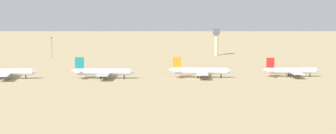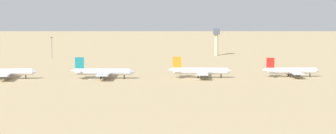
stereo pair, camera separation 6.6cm
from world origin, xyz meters
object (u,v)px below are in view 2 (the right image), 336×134
parked_jet_orange_3 (200,71)px  parked_jet_red_4 (291,71)px  parked_jet_teal_2 (103,72)px  control_tower (216,39)px  parked_jet_white_1 (3,72)px  light_pole_west (52,46)px

parked_jet_orange_3 → parked_jet_red_4: parked_jet_orange_3 is taller
parked_jet_teal_2 → control_tower: bearing=65.6°
control_tower → parked_jet_red_4: bearing=-82.3°
parked_jet_red_4 → parked_jet_white_1: bearing=-178.2°
light_pole_west → parked_jet_white_1: bearing=-93.3°
parked_jet_teal_2 → light_pole_west: (-46.64, 135.87, 5.61)m
parked_jet_teal_2 → parked_jet_red_4: (106.24, 2.23, -0.30)m
parked_jet_teal_2 → light_pole_west: light_pole_west is taller
parked_jet_teal_2 → control_tower: 178.02m
parked_jet_white_1 → light_pole_west: bearing=84.2°
parked_jet_orange_3 → parked_jet_red_4: size_ratio=1.09×
parked_jet_white_1 → control_tower: size_ratio=1.64×
parked_jet_white_1 → control_tower: bearing=45.3°
control_tower → light_pole_west: control_tower is taller
control_tower → light_pole_west: size_ratio=1.35×
parked_jet_orange_3 → light_pole_west: 168.50m
parked_jet_orange_3 → control_tower: size_ratio=1.62×
control_tower → light_pole_west: bearing=-171.4°
parked_jet_red_4 → control_tower: control_tower is taller
parked_jet_white_1 → parked_jet_orange_3: size_ratio=1.01×
parked_jet_white_1 → parked_jet_red_4: 160.60m
parked_jet_white_1 → light_pole_west: light_pole_west is taller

